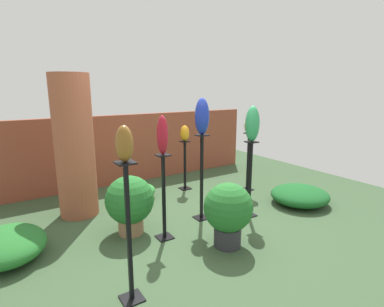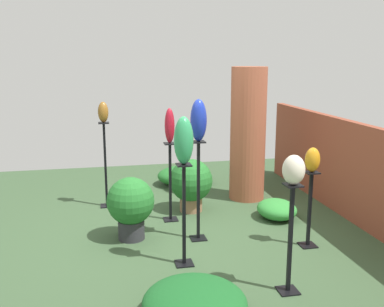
{
  "view_description": "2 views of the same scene",
  "coord_description": "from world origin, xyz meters",
  "px_view_note": "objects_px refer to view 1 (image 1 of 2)",
  "views": [
    {
      "loc": [
        -2.23,
        -3.27,
        1.94
      ],
      "look_at": [
        0.11,
        0.37,
        0.98
      ],
      "focal_mm": 28.0,
      "sensor_mm": 36.0,
      "label": 1
    },
    {
      "loc": [
        5.46,
        -0.99,
        2.3
      ],
      "look_at": [
        -0.12,
        0.19,
        1.06
      ],
      "focal_mm": 42.0,
      "sensor_mm": 36.0,
      "label": 2
    }
  ],
  "objects_px": {
    "brick_pillar": "(75,147)",
    "pedestal_ivory": "(248,164)",
    "art_vase_bronze": "(124,144)",
    "pedestal_jade": "(250,183)",
    "pedestal_bronze": "(129,240)",
    "pedestal_amber": "(185,168)",
    "art_vase_jade": "(252,124)",
    "art_vase_cobalt": "(202,116)",
    "art_vase_ivory": "(250,125)",
    "pedestal_cobalt": "(202,181)",
    "art_vase_amber": "(185,133)",
    "pedestal_ruby": "(164,201)",
    "art_vase_ruby": "(162,135)",
    "potted_plant_front_left": "(228,211)",
    "potted_plant_mid_right": "(130,202)"
  },
  "relations": [
    {
      "from": "pedestal_bronze",
      "to": "art_vase_bronze",
      "type": "xyz_separation_m",
      "value": [
        -0.0,
        -0.0,
        0.87
      ]
    },
    {
      "from": "art_vase_bronze",
      "to": "art_vase_amber",
      "type": "distance_m",
      "value": 3.18
    },
    {
      "from": "potted_plant_mid_right",
      "to": "potted_plant_front_left",
      "type": "relative_size",
      "value": 0.99
    },
    {
      "from": "art_vase_amber",
      "to": "potted_plant_mid_right",
      "type": "xyz_separation_m",
      "value": [
        -1.57,
        -1.15,
        -0.65
      ]
    },
    {
      "from": "pedestal_amber",
      "to": "pedestal_ruby",
      "type": "distance_m",
      "value": 1.96
    },
    {
      "from": "art_vase_ivory",
      "to": "potted_plant_front_left",
      "type": "height_order",
      "value": "art_vase_ivory"
    },
    {
      "from": "pedestal_ruby",
      "to": "art_vase_amber",
      "type": "bearing_deg",
      "value": 50.66
    },
    {
      "from": "pedestal_cobalt",
      "to": "art_vase_cobalt",
      "type": "relative_size",
      "value": 2.47
    },
    {
      "from": "brick_pillar",
      "to": "art_vase_bronze",
      "type": "xyz_separation_m",
      "value": [
        -0.05,
        -2.28,
        0.41
      ]
    },
    {
      "from": "pedestal_jade",
      "to": "pedestal_bronze",
      "type": "bearing_deg",
      "value": -160.17
    },
    {
      "from": "pedestal_bronze",
      "to": "art_vase_bronze",
      "type": "bearing_deg",
      "value": -135.0
    },
    {
      "from": "art_vase_ruby",
      "to": "potted_plant_front_left",
      "type": "xyz_separation_m",
      "value": [
        0.57,
        -0.6,
        -0.9
      ]
    },
    {
      "from": "pedestal_amber",
      "to": "art_vase_ruby",
      "type": "distance_m",
      "value": 2.18
    },
    {
      "from": "art_vase_amber",
      "to": "potted_plant_front_left",
      "type": "xyz_separation_m",
      "value": [
        -0.68,
        -2.12,
        -0.63
      ]
    },
    {
      "from": "pedestal_cobalt",
      "to": "potted_plant_mid_right",
      "type": "relative_size",
      "value": 1.6
    },
    {
      "from": "art_vase_ivory",
      "to": "art_vase_amber",
      "type": "distance_m",
      "value": 1.21
    },
    {
      "from": "brick_pillar",
      "to": "pedestal_amber",
      "type": "relative_size",
      "value": 2.26
    },
    {
      "from": "pedestal_amber",
      "to": "brick_pillar",
      "type": "bearing_deg",
      "value": -176.54
    },
    {
      "from": "pedestal_bronze",
      "to": "pedestal_amber",
      "type": "height_order",
      "value": "pedestal_bronze"
    },
    {
      "from": "art_vase_jade",
      "to": "art_vase_cobalt",
      "type": "relative_size",
      "value": 1.0
    },
    {
      "from": "art_vase_ivory",
      "to": "art_vase_cobalt",
      "type": "bearing_deg",
      "value": -158.36
    },
    {
      "from": "pedestal_ruby",
      "to": "art_vase_ivory",
      "type": "distance_m",
      "value": 2.49
    },
    {
      "from": "brick_pillar",
      "to": "pedestal_ivory",
      "type": "xyz_separation_m",
      "value": [
        2.99,
        -0.57,
        -0.57
      ]
    },
    {
      "from": "art_vase_cobalt",
      "to": "art_vase_amber",
      "type": "distance_m",
      "value": 1.44
    },
    {
      "from": "art_vase_amber",
      "to": "pedestal_jade",
      "type": "bearing_deg",
      "value": -83.69
    },
    {
      "from": "art_vase_amber",
      "to": "art_vase_bronze",
      "type": "bearing_deg",
      "value": -130.53
    },
    {
      "from": "brick_pillar",
      "to": "art_vase_amber",
      "type": "xyz_separation_m",
      "value": [
        2.0,
        0.12,
        0.02
      ]
    },
    {
      "from": "pedestal_ivory",
      "to": "art_vase_jade",
      "type": "relative_size",
      "value": 2.15
    },
    {
      "from": "brick_pillar",
      "to": "pedestal_amber",
      "type": "bearing_deg",
      "value": 3.46
    },
    {
      "from": "art_vase_bronze",
      "to": "potted_plant_front_left",
      "type": "height_order",
      "value": "art_vase_bronze"
    },
    {
      "from": "art_vase_amber",
      "to": "pedestal_amber",
      "type": "bearing_deg",
      "value": -90.0
    },
    {
      "from": "brick_pillar",
      "to": "art_vase_amber",
      "type": "distance_m",
      "value": 2.01
    },
    {
      "from": "brick_pillar",
      "to": "pedestal_bronze",
      "type": "relative_size",
      "value": 1.62
    },
    {
      "from": "pedestal_bronze",
      "to": "art_vase_amber",
      "type": "distance_m",
      "value": 3.19
    },
    {
      "from": "pedestal_amber",
      "to": "pedestal_ruby",
      "type": "xyz_separation_m",
      "value": [
        -1.24,
        -1.52,
        0.08
      ]
    },
    {
      "from": "pedestal_ruby",
      "to": "potted_plant_front_left",
      "type": "bearing_deg",
      "value": -46.65
    },
    {
      "from": "pedestal_ivory",
      "to": "potted_plant_front_left",
      "type": "height_order",
      "value": "pedestal_ivory"
    },
    {
      "from": "pedestal_ruby",
      "to": "pedestal_bronze",
      "type": "bearing_deg",
      "value": -132.48
    },
    {
      "from": "pedestal_cobalt",
      "to": "potted_plant_mid_right",
      "type": "distance_m",
      "value": 1.09
    },
    {
      "from": "art_vase_bronze",
      "to": "brick_pillar",
      "type": "bearing_deg",
      "value": 88.84
    },
    {
      "from": "brick_pillar",
      "to": "potted_plant_front_left",
      "type": "distance_m",
      "value": 2.47
    },
    {
      "from": "brick_pillar",
      "to": "art_vase_cobalt",
      "type": "distance_m",
      "value": 1.96
    },
    {
      "from": "pedestal_amber",
      "to": "art_vase_ruby",
      "type": "height_order",
      "value": "art_vase_ruby"
    },
    {
      "from": "pedestal_cobalt",
      "to": "potted_plant_front_left",
      "type": "relative_size",
      "value": 1.58
    },
    {
      "from": "pedestal_jade",
      "to": "pedestal_cobalt",
      "type": "distance_m",
      "value": 0.74
    },
    {
      "from": "potted_plant_mid_right",
      "to": "pedestal_cobalt",
      "type": "bearing_deg",
      "value": -6.93
    },
    {
      "from": "pedestal_bronze",
      "to": "art_vase_ruby",
      "type": "xyz_separation_m",
      "value": [
        0.8,
        0.88,
        0.76
      ]
    },
    {
      "from": "pedestal_cobalt",
      "to": "pedestal_amber",
      "type": "height_order",
      "value": "pedestal_cobalt"
    },
    {
      "from": "pedestal_ivory",
      "to": "potted_plant_mid_right",
      "type": "distance_m",
      "value": 2.59
    },
    {
      "from": "pedestal_ivory",
      "to": "potted_plant_front_left",
      "type": "relative_size",
      "value": 1.37
    }
  ]
}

